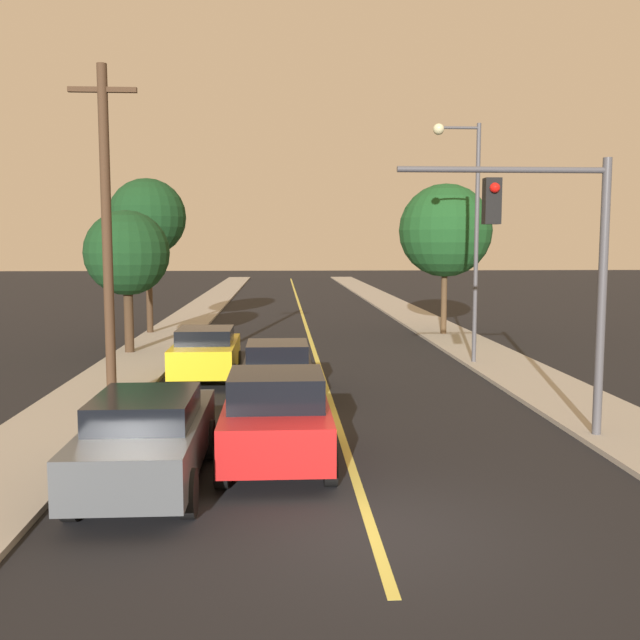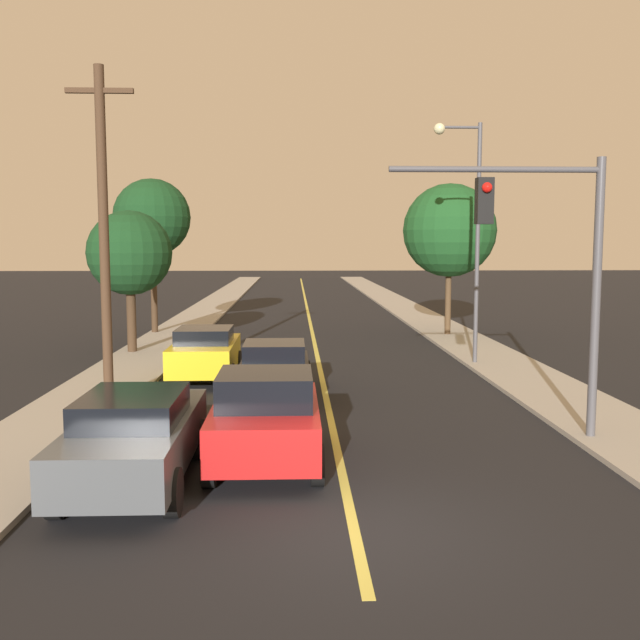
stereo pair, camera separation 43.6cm
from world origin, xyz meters
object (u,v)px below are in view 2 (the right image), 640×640
(utility_pole_left, at_px, (104,231))
(car_outer_lane_second, at_px, (205,352))
(tree_left_far, at_px, (130,253))
(car_near_lane_second, at_px, (275,368))
(streetlamp_right, at_px, (468,213))
(tree_left_near, at_px, (152,218))
(traffic_signal_mast, at_px, (548,249))
(tree_right_near, at_px, (449,231))
(car_outer_lane_front, at_px, (135,436))
(car_near_lane_front, at_px, (266,418))

(utility_pole_left, bearing_deg, car_outer_lane_second, 60.95)
(utility_pole_left, height_order, tree_left_far, utility_pole_left)
(car_near_lane_second, height_order, streetlamp_right, streetlamp_right)
(tree_left_near, bearing_deg, traffic_signal_mast, -57.68)
(streetlamp_right, bearing_deg, tree_right_near, 82.16)
(traffic_signal_mast, bearing_deg, streetlamp_right, 86.09)
(car_near_lane_second, distance_m, tree_left_far, 9.55)
(car_near_lane_second, relative_size, tree_left_near, 0.57)
(streetlamp_right, bearing_deg, car_outer_lane_second, -165.61)
(tree_right_near, bearing_deg, car_near_lane_second, -121.03)
(car_outer_lane_front, bearing_deg, tree_left_far, 102.85)
(utility_pole_left, bearing_deg, tree_left_near, 96.48)
(streetlamp_right, xyz_separation_m, tree_left_near, (-11.86, 8.63, 0.15))
(streetlamp_right, bearing_deg, tree_left_far, 166.39)
(car_outer_lane_front, relative_size, traffic_signal_mast, 0.83)
(car_outer_lane_second, relative_size, tree_left_near, 0.59)
(car_near_lane_second, distance_m, utility_pole_left, 5.52)
(car_outer_lane_second, xyz_separation_m, tree_right_near, (9.32, 9.55, 3.77))
(car_near_lane_second, height_order, tree_left_far, tree_left_far)
(car_near_lane_front, bearing_deg, streetlamp_right, 59.48)
(car_outer_lane_front, bearing_deg, streetlamp_right, 54.19)
(car_near_lane_front, height_order, car_outer_lane_second, car_near_lane_front)
(car_near_lane_second, bearing_deg, car_outer_lane_front, -106.92)
(tree_left_near, height_order, tree_left_far, tree_left_near)
(car_near_lane_second, relative_size, car_outer_lane_second, 0.97)
(tree_left_near, distance_m, tree_right_near, 12.95)
(streetlamp_right, distance_m, tree_left_near, 14.67)
(streetlamp_right, xyz_separation_m, utility_pole_left, (-10.24, -5.63, -0.68))
(streetlamp_right, bearing_deg, traffic_signal_mast, -93.91)
(traffic_signal_mast, relative_size, streetlamp_right, 0.72)
(car_near_lane_front, bearing_deg, car_outer_lane_second, 104.21)
(car_outer_lane_second, relative_size, traffic_signal_mast, 0.71)
(tree_left_near, bearing_deg, car_outer_lane_front, -79.95)
(tree_left_far, bearing_deg, car_outer_lane_front, -77.15)
(car_outer_lane_front, bearing_deg, car_outer_lane_second, 90.00)
(car_near_lane_second, distance_m, traffic_signal_mast, 7.86)
(tree_left_far, xyz_separation_m, tree_right_near, (12.58, 4.63, 0.91))
(car_near_lane_second, distance_m, tree_right_near, 14.48)
(car_near_lane_front, xyz_separation_m, streetlamp_right, (6.18, 10.48, 4.13))
(utility_pole_left, relative_size, tree_left_far, 1.59)
(car_outer_lane_front, distance_m, car_outer_lane_second, 9.37)
(car_near_lane_second, xyz_separation_m, streetlamp_right, (6.18, 4.54, 4.25))
(car_near_lane_front, bearing_deg, utility_pole_left, 129.96)
(car_near_lane_front, xyz_separation_m, tree_left_far, (-5.38, 13.28, 2.80))
(car_outer_lane_front, xyz_separation_m, utility_pole_left, (-1.95, 5.86, 3.49))
(car_near_lane_front, distance_m, utility_pole_left, 7.20)
(tree_left_far, bearing_deg, traffic_signal_mast, -47.51)
(car_near_lane_front, distance_m, tree_right_near, 19.65)
(traffic_signal_mast, height_order, utility_pole_left, utility_pole_left)
(car_near_lane_second, height_order, car_outer_lane_second, car_outer_lane_second)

